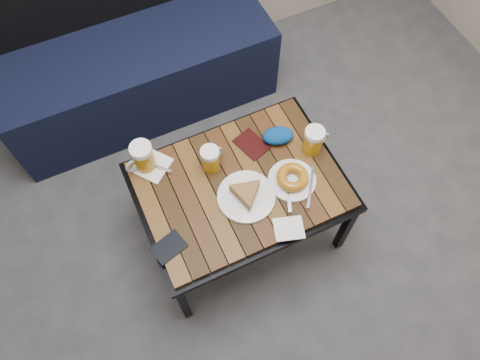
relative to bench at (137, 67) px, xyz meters
name	(u,v)px	position (x,y,z in m)	size (l,w,h in m)	color
bench	(137,67)	(0.00, 0.00, 0.00)	(1.40, 0.50, 0.95)	black
cafe_table	(240,188)	(0.16, -0.95, 0.16)	(0.84, 0.62, 0.47)	black
beer_mug_left	(143,157)	(-0.16, -0.71, 0.27)	(0.14, 0.10, 0.14)	#AE790E
beer_mug_centre	(211,159)	(0.08, -0.82, 0.26)	(0.12, 0.10, 0.12)	#AE790E
beer_mug_right	(314,140)	(0.50, -0.93, 0.27)	(0.12, 0.08, 0.13)	#AE790E
plate_pie	(246,195)	(0.15, -1.02, 0.23)	(0.23, 0.23, 0.07)	white
plate_bagel	(292,179)	(0.35, -1.03, 0.22)	(0.22, 0.24, 0.05)	white
napkin_left	(152,165)	(-0.14, -0.72, 0.20)	(0.19, 0.19, 0.01)	white
napkin_right	(289,229)	(0.24, -1.21, 0.20)	(0.14, 0.13, 0.01)	white
passport_navy	(169,247)	(-0.20, -1.08, 0.20)	(0.09, 0.12, 0.01)	black
passport_burgundy	(251,144)	(0.28, -0.80, 0.20)	(0.10, 0.14, 0.01)	black
knit_pouch	(278,136)	(0.39, -0.82, 0.23)	(0.13, 0.09, 0.06)	#050F80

